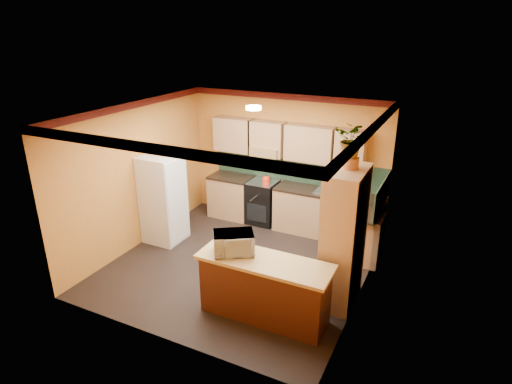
% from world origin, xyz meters
% --- Properties ---
extents(room_shell, '(4.24, 4.24, 2.72)m').
position_xyz_m(room_shell, '(0.02, 0.28, 2.09)').
color(room_shell, black).
rests_on(room_shell, ground).
extents(base_cabinets_back, '(3.65, 0.60, 0.88)m').
position_xyz_m(base_cabinets_back, '(0.24, 1.80, 0.44)').
color(base_cabinets_back, tan).
rests_on(base_cabinets_back, ground).
extents(countertop_back, '(3.65, 0.62, 0.04)m').
position_xyz_m(countertop_back, '(0.24, 1.80, 0.90)').
color(countertop_back, black).
rests_on(countertop_back, base_cabinets_back).
extents(stove, '(0.58, 0.58, 0.91)m').
position_xyz_m(stove, '(-0.38, 1.80, 0.46)').
color(stove, black).
rests_on(stove, ground).
extents(kettle, '(0.21, 0.21, 0.18)m').
position_xyz_m(kettle, '(-0.28, 1.75, 1.00)').
color(kettle, red).
rests_on(kettle, stove).
extents(sink, '(0.48, 0.40, 0.03)m').
position_xyz_m(sink, '(1.02, 1.80, 0.94)').
color(sink, silver).
rests_on(sink, countertop_back).
extents(base_cabinets_right, '(0.60, 0.80, 0.88)m').
position_xyz_m(base_cabinets_right, '(1.80, 1.14, 0.44)').
color(base_cabinets_right, tan).
rests_on(base_cabinets_right, ground).
extents(countertop_right, '(0.62, 0.80, 0.04)m').
position_xyz_m(countertop_right, '(1.80, 1.14, 0.90)').
color(countertop_right, black).
rests_on(countertop_right, base_cabinets_right).
extents(fridge, '(0.68, 0.66, 1.70)m').
position_xyz_m(fridge, '(-1.75, 0.25, 0.85)').
color(fridge, white).
rests_on(fridge, ground).
extents(pantry, '(0.48, 0.90, 2.10)m').
position_xyz_m(pantry, '(1.85, -0.20, 1.05)').
color(pantry, tan).
rests_on(pantry, ground).
extents(fern_pot, '(0.22, 0.22, 0.16)m').
position_xyz_m(fern_pot, '(1.85, -0.15, 2.18)').
color(fern_pot, '#A15727').
rests_on(fern_pot, pantry).
extents(fern, '(0.51, 0.47, 0.49)m').
position_xyz_m(fern, '(1.85, -0.15, 2.51)').
color(fern, tan).
rests_on(fern, fern_pot).
extents(breakfast_bar, '(1.80, 0.55, 0.88)m').
position_xyz_m(breakfast_bar, '(0.99, -1.09, 0.44)').
color(breakfast_bar, '#431E0F').
rests_on(breakfast_bar, ground).
extents(bar_top, '(1.90, 0.65, 0.05)m').
position_xyz_m(bar_top, '(0.99, -1.09, 0.91)').
color(bar_top, tan).
rests_on(bar_top, breakfast_bar).
extents(microwave, '(0.67, 0.62, 0.31)m').
position_xyz_m(microwave, '(0.51, -1.09, 1.08)').
color(microwave, white).
rests_on(microwave, bar_top).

